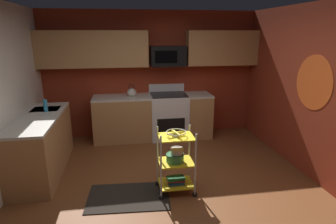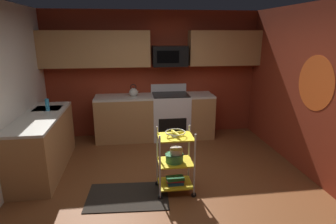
{
  "view_description": "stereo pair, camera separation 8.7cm",
  "coord_description": "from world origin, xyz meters",
  "px_view_note": "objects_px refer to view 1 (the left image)",
  "views": [
    {
      "loc": [
        -0.56,
        -3.49,
        2.18
      ],
      "look_at": [
        0.04,
        0.39,
        1.05
      ],
      "focal_mm": 30.05,
      "sensor_mm": 36.0,
      "label": 1
    },
    {
      "loc": [
        -0.48,
        -3.5,
        2.18
      ],
      "look_at": [
        0.04,
        0.39,
        1.05
      ],
      "focal_mm": 30.05,
      "sensor_mm": 36.0,
      "label": 2
    }
  ],
  "objects_px": {
    "microwave": "(168,56)",
    "mixing_bowl_large": "(175,157)",
    "book_stack": "(176,180)",
    "kettle": "(132,92)",
    "mixing_bowl_small": "(177,151)",
    "rolling_cart": "(176,162)",
    "dish_soap_bottle": "(45,105)",
    "fruit_bowl": "(176,133)",
    "oven_range": "(169,115)"
  },
  "relations": [
    {
      "from": "dish_soap_bottle",
      "to": "book_stack",
      "type": "bearing_deg",
      "value": -32.04
    },
    {
      "from": "oven_range",
      "to": "rolling_cart",
      "type": "distance_m",
      "value": 2.14
    },
    {
      "from": "microwave",
      "to": "fruit_bowl",
      "type": "bearing_deg",
      "value": -96.01
    },
    {
      "from": "mixing_bowl_small",
      "to": "mixing_bowl_large",
      "type": "bearing_deg",
      "value": 177.53
    },
    {
      "from": "book_stack",
      "to": "mixing_bowl_large",
      "type": "bearing_deg",
      "value": -180.0
    },
    {
      "from": "fruit_bowl",
      "to": "rolling_cart",
      "type": "bearing_deg",
      "value": -20.56
    },
    {
      "from": "rolling_cart",
      "to": "microwave",
      "type": "bearing_deg",
      "value": 83.99
    },
    {
      "from": "fruit_bowl",
      "to": "kettle",
      "type": "bearing_deg",
      "value": 103.69
    },
    {
      "from": "oven_range",
      "to": "mixing_bowl_small",
      "type": "bearing_deg",
      "value": -95.98
    },
    {
      "from": "fruit_bowl",
      "to": "kettle",
      "type": "height_order",
      "value": "kettle"
    },
    {
      "from": "oven_range",
      "to": "kettle",
      "type": "relative_size",
      "value": 4.17
    },
    {
      "from": "rolling_cart",
      "to": "mixing_bowl_large",
      "type": "distance_m",
      "value": 0.07
    },
    {
      "from": "book_stack",
      "to": "mixing_bowl_small",
      "type": "bearing_deg",
      "value": -4.94
    },
    {
      "from": "mixing_bowl_large",
      "to": "microwave",
      "type": "bearing_deg",
      "value": 83.67
    },
    {
      "from": "oven_range",
      "to": "dish_soap_bottle",
      "type": "height_order",
      "value": "dish_soap_bottle"
    },
    {
      "from": "microwave",
      "to": "rolling_cart",
      "type": "bearing_deg",
      "value": -96.01
    },
    {
      "from": "mixing_bowl_large",
      "to": "dish_soap_bottle",
      "type": "relative_size",
      "value": 1.26
    },
    {
      "from": "rolling_cart",
      "to": "dish_soap_bottle",
      "type": "bearing_deg",
      "value": 147.96
    },
    {
      "from": "microwave",
      "to": "fruit_bowl",
      "type": "relative_size",
      "value": 2.57
    },
    {
      "from": "microwave",
      "to": "kettle",
      "type": "relative_size",
      "value": 2.65
    },
    {
      "from": "fruit_bowl",
      "to": "kettle",
      "type": "xyz_separation_m",
      "value": [
        -0.52,
        2.13,
        0.12
      ]
    },
    {
      "from": "rolling_cart",
      "to": "dish_soap_bottle",
      "type": "height_order",
      "value": "dish_soap_bottle"
    },
    {
      "from": "mixing_bowl_large",
      "to": "book_stack",
      "type": "xyz_separation_m",
      "value": [
        0.01,
        0.0,
        -0.35
      ]
    },
    {
      "from": "oven_range",
      "to": "mixing_bowl_small",
      "type": "distance_m",
      "value": 2.15
    },
    {
      "from": "fruit_bowl",
      "to": "dish_soap_bottle",
      "type": "relative_size",
      "value": 1.36
    },
    {
      "from": "rolling_cart",
      "to": "kettle",
      "type": "distance_m",
      "value": 2.26
    },
    {
      "from": "mixing_bowl_small",
      "to": "kettle",
      "type": "bearing_deg",
      "value": 104.0
    },
    {
      "from": "microwave",
      "to": "oven_range",
      "type": "bearing_deg",
      "value": -89.74
    },
    {
      "from": "rolling_cart",
      "to": "fruit_bowl",
      "type": "xyz_separation_m",
      "value": [
        -0.0,
        0.0,
        0.42
      ]
    },
    {
      "from": "oven_range",
      "to": "fruit_bowl",
      "type": "bearing_deg",
      "value": -96.32
    },
    {
      "from": "book_stack",
      "to": "microwave",
      "type": "bearing_deg",
      "value": 83.99
    },
    {
      "from": "microwave",
      "to": "dish_soap_bottle",
      "type": "bearing_deg",
      "value": -154.88
    },
    {
      "from": "kettle",
      "to": "microwave",
      "type": "bearing_deg",
      "value": 8.2
    },
    {
      "from": "microwave",
      "to": "mixing_bowl_small",
      "type": "distance_m",
      "value": 2.49
    },
    {
      "from": "rolling_cart",
      "to": "mixing_bowl_large",
      "type": "bearing_deg",
      "value": 180.0
    },
    {
      "from": "oven_range",
      "to": "mixing_bowl_small",
      "type": "xyz_separation_m",
      "value": [
        -0.22,
        -2.13,
        0.14
      ]
    },
    {
      "from": "fruit_bowl",
      "to": "book_stack",
      "type": "bearing_deg",
      "value": -14.04
    },
    {
      "from": "mixing_bowl_large",
      "to": "mixing_bowl_small",
      "type": "xyz_separation_m",
      "value": [
        0.02,
        -0.0,
        0.1
      ]
    },
    {
      "from": "rolling_cart",
      "to": "mixing_bowl_large",
      "type": "xyz_separation_m",
      "value": [
        -0.01,
        0.0,
        0.07
      ]
    },
    {
      "from": "kettle",
      "to": "dish_soap_bottle",
      "type": "relative_size",
      "value": 1.32
    },
    {
      "from": "book_stack",
      "to": "fruit_bowl",
      "type": "bearing_deg",
      "value": 165.96
    },
    {
      "from": "microwave",
      "to": "fruit_bowl",
      "type": "height_order",
      "value": "microwave"
    },
    {
      "from": "dish_soap_bottle",
      "to": "microwave",
      "type": "bearing_deg",
      "value": 25.12
    },
    {
      "from": "kettle",
      "to": "dish_soap_bottle",
      "type": "bearing_deg",
      "value": -147.35
    },
    {
      "from": "oven_range",
      "to": "dish_soap_bottle",
      "type": "xyz_separation_m",
      "value": [
        -2.18,
        -0.92,
        0.54
      ]
    },
    {
      "from": "microwave",
      "to": "mixing_bowl_large",
      "type": "bearing_deg",
      "value": -96.33
    },
    {
      "from": "kettle",
      "to": "mixing_bowl_small",
      "type": "bearing_deg",
      "value": -76.0
    },
    {
      "from": "book_stack",
      "to": "dish_soap_bottle",
      "type": "bearing_deg",
      "value": 147.96
    },
    {
      "from": "microwave",
      "to": "kettle",
      "type": "xyz_separation_m",
      "value": [
        -0.75,
        -0.11,
        -0.7
      ]
    },
    {
      "from": "microwave",
      "to": "mixing_bowl_large",
      "type": "xyz_separation_m",
      "value": [
        -0.25,
        -2.23,
        -1.18
      ]
    }
  ]
}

